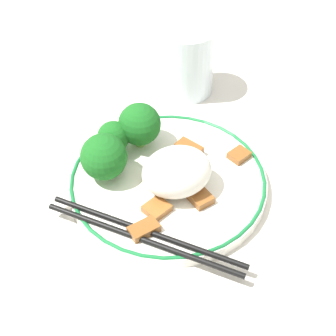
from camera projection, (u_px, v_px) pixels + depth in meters
The scene contains 14 objects.
ground_plane at pixel (168, 187), 0.72m from camera, with size 3.00×3.00×0.00m, color silver.
plate at pixel (168, 182), 0.71m from camera, with size 0.25×0.25×0.02m.
rice_mound at pixel (177, 172), 0.68m from camera, with size 0.09×0.07×0.06m.
broccoli_back_left at pixel (140, 124), 0.73m from camera, with size 0.06×0.06×0.06m.
broccoli_back_center at pixel (113, 138), 0.72m from camera, with size 0.04×0.04×0.05m.
broccoli_back_right at pixel (104, 157), 0.69m from camera, with size 0.06×0.06×0.06m.
meat_near_front at pixel (199, 196), 0.68m from camera, with size 0.03×0.04×0.01m.
meat_near_left at pixel (157, 172), 0.71m from camera, with size 0.04×0.04×0.01m.
meat_near_right at pixel (239, 155), 0.73m from camera, with size 0.03×0.03×0.01m.
meat_near_back at pixel (144, 229), 0.64m from camera, with size 0.04×0.03×0.01m.
meat_on_rice_edge at pixel (157, 208), 0.67m from camera, with size 0.04×0.04×0.01m.
meat_mid_left at pixel (189, 149), 0.74m from camera, with size 0.03×0.04×0.01m.
chopsticks at pixel (145, 235), 0.64m from camera, with size 0.19×0.18×0.01m.
drinking_glass at pixel (188, 61), 0.82m from camera, with size 0.08×0.08×0.11m.
Camera 1 is at (0.17, 0.46, 0.53)m, focal length 60.00 mm.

